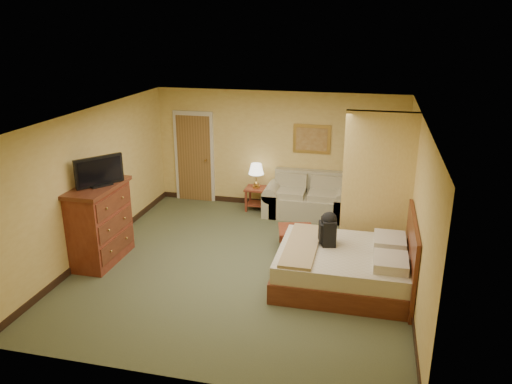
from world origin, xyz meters
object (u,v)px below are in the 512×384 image
(coffee_table, at_px, (296,234))
(bed, at_px, (350,266))
(loveseat, at_px, (307,202))
(dresser, at_px, (100,223))

(coffee_table, relative_size, bed, 0.34)
(loveseat, distance_m, bed, 3.06)
(loveseat, relative_size, bed, 0.84)
(coffee_table, bearing_deg, loveseat, 90.70)
(coffee_table, distance_m, dresser, 3.49)
(loveseat, xyz_separation_m, dresser, (-3.22, -2.97, 0.40))
(coffee_table, xyz_separation_m, bed, (1.05, -1.14, 0.04))
(bed, bearing_deg, loveseat, 110.49)
(loveseat, relative_size, coffee_table, 2.47)
(coffee_table, bearing_deg, dresser, -159.07)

